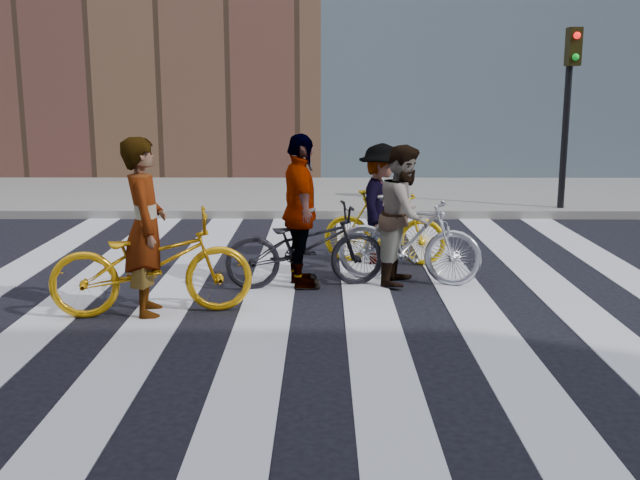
{
  "coord_description": "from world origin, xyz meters",
  "views": [
    {
      "loc": [
        0.05,
        -8.14,
        2.31
      ],
      "look_at": [
        0.02,
        0.3,
        0.59
      ],
      "focal_mm": 42.0,
      "sensor_mm": 36.0,
      "label": 1
    }
  ],
  "objects_px": {
    "rider_left": "(145,227)",
    "rider_mid": "(404,215)",
    "traffic_signal": "(569,89)",
    "bike_yellow_left": "(152,263)",
    "bike_silver_mid": "(408,240)",
    "bike_yellow_right": "(384,227)",
    "bike_dark_rear": "(305,246)",
    "rider_right": "(381,204)",
    "rider_rear": "(301,212)"
  },
  "relations": [
    {
      "from": "rider_mid",
      "to": "rider_rear",
      "type": "bearing_deg",
      "value": 117.88
    },
    {
      "from": "bike_dark_rear",
      "to": "rider_mid",
      "type": "height_order",
      "value": "rider_mid"
    },
    {
      "from": "bike_silver_mid",
      "to": "rider_rear",
      "type": "distance_m",
      "value": 1.34
    },
    {
      "from": "bike_silver_mid",
      "to": "rider_rear",
      "type": "height_order",
      "value": "rider_rear"
    },
    {
      "from": "bike_yellow_left",
      "to": "bike_yellow_right",
      "type": "bearing_deg",
      "value": -59.83
    },
    {
      "from": "traffic_signal",
      "to": "rider_right",
      "type": "relative_size",
      "value": 2.08
    },
    {
      "from": "bike_yellow_right",
      "to": "rider_rear",
      "type": "distance_m",
      "value": 1.66
    },
    {
      "from": "bike_dark_rear",
      "to": "rider_left",
      "type": "bearing_deg",
      "value": 113.44
    },
    {
      "from": "traffic_signal",
      "to": "bike_yellow_right",
      "type": "xyz_separation_m",
      "value": [
        -3.53,
        -3.72,
        -1.79
      ]
    },
    {
      "from": "bike_silver_mid",
      "to": "rider_left",
      "type": "height_order",
      "value": "rider_left"
    },
    {
      "from": "bike_dark_rear",
      "to": "rider_rear",
      "type": "relative_size",
      "value": 1.04
    },
    {
      "from": "bike_silver_mid",
      "to": "rider_mid",
      "type": "height_order",
      "value": "rider_mid"
    },
    {
      "from": "bike_yellow_left",
      "to": "bike_silver_mid",
      "type": "xyz_separation_m",
      "value": [
        2.78,
        1.28,
        -0.01
      ]
    },
    {
      "from": "traffic_signal",
      "to": "bike_silver_mid",
      "type": "distance_m",
      "value": 6.04
    },
    {
      "from": "traffic_signal",
      "to": "rider_right",
      "type": "bearing_deg",
      "value": -133.92
    },
    {
      "from": "bike_silver_mid",
      "to": "rider_left",
      "type": "xyz_separation_m",
      "value": [
        -2.83,
        -1.28,
        0.39
      ]
    },
    {
      "from": "bike_silver_mid",
      "to": "rider_mid",
      "type": "xyz_separation_m",
      "value": [
        -0.05,
        0.0,
        0.3
      ]
    },
    {
      "from": "bike_silver_mid",
      "to": "bike_yellow_right",
      "type": "xyz_separation_m",
      "value": [
        -0.2,
        1.0,
        -0.04
      ]
    },
    {
      "from": "traffic_signal",
      "to": "bike_silver_mid",
      "type": "height_order",
      "value": "traffic_signal"
    },
    {
      "from": "bike_yellow_left",
      "to": "bike_silver_mid",
      "type": "bearing_deg",
      "value": -76.63
    },
    {
      "from": "bike_silver_mid",
      "to": "rider_rear",
      "type": "relative_size",
      "value": 0.98
    },
    {
      "from": "bike_yellow_right",
      "to": "bike_dark_rear",
      "type": "bearing_deg",
      "value": 152.4
    },
    {
      "from": "bike_silver_mid",
      "to": "rider_right",
      "type": "xyz_separation_m",
      "value": [
        -0.25,
        1.0,
        0.27
      ]
    },
    {
      "from": "bike_yellow_right",
      "to": "rider_rear",
      "type": "relative_size",
      "value": 0.91
    },
    {
      "from": "traffic_signal",
      "to": "bike_yellow_right",
      "type": "height_order",
      "value": "traffic_signal"
    },
    {
      "from": "bike_dark_rear",
      "to": "bike_yellow_right",
      "type": "bearing_deg",
      "value": -50.93
    },
    {
      "from": "bike_yellow_left",
      "to": "bike_yellow_right",
      "type": "relative_size",
      "value": 1.26
    },
    {
      "from": "rider_mid",
      "to": "rider_rear",
      "type": "distance_m",
      "value": 1.24
    },
    {
      "from": "rider_left",
      "to": "rider_mid",
      "type": "bearing_deg",
      "value": -76.63
    },
    {
      "from": "bike_yellow_right",
      "to": "rider_right",
      "type": "relative_size",
      "value": 1.02
    },
    {
      "from": "rider_rear",
      "to": "traffic_signal",
      "type": "bearing_deg",
      "value": -53.58
    },
    {
      "from": "traffic_signal",
      "to": "bike_yellow_left",
      "type": "distance_m",
      "value": 8.73
    },
    {
      "from": "traffic_signal",
      "to": "bike_dark_rear",
      "type": "height_order",
      "value": "traffic_signal"
    },
    {
      "from": "traffic_signal",
      "to": "rider_right",
      "type": "height_order",
      "value": "traffic_signal"
    },
    {
      "from": "bike_yellow_left",
      "to": "rider_left",
      "type": "height_order",
      "value": "rider_left"
    },
    {
      "from": "rider_left",
      "to": "bike_dark_rear",
      "type": "bearing_deg",
      "value": -67.4
    },
    {
      "from": "bike_silver_mid",
      "to": "bike_yellow_right",
      "type": "relative_size",
      "value": 1.08
    },
    {
      "from": "bike_silver_mid",
      "to": "rider_right",
      "type": "relative_size",
      "value": 1.1
    },
    {
      "from": "bike_yellow_left",
      "to": "rider_mid",
      "type": "relative_size",
      "value": 1.24
    },
    {
      "from": "rider_left",
      "to": "rider_mid",
      "type": "height_order",
      "value": "rider_left"
    },
    {
      "from": "rider_mid",
      "to": "rider_right",
      "type": "bearing_deg",
      "value": 30.05
    },
    {
      "from": "bike_yellow_right",
      "to": "rider_right",
      "type": "height_order",
      "value": "rider_right"
    },
    {
      "from": "rider_rear",
      "to": "bike_dark_rear",
      "type": "bearing_deg",
      "value": -100.47
    },
    {
      "from": "bike_silver_mid",
      "to": "bike_dark_rear",
      "type": "distance_m",
      "value": 1.24
    },
    {
      "from": "rider_left",
      "to": "rider_rear",
      "type": "distance_m",
      "value": 1.89
    },
    {
      "from": "rider_left",
      "to": "rider_mid",
      "type": "xyz_separation_m",
      "value": [
        2.78,
        1.28,
        -0.09
      ]
    },
    {
      "from": "rider_left",
      "to": "rider_rear",
      "type": "bearing_deg",
      "value": -66.55
    },
    {
      "from": "traffic_signal",
      "to": "rider_left",
      "type": "relative_size",
      "value": 1.82
    },
    {
      "from": "rider_right",
      "to": "bike_yellow_right",
      "type": "bearing_deg",
      "value": -77.14
    },
    {
      "from": "bike_yellow_right",
      "to": "rider_left",
      "type": "height_order",
      "value": "rider_left"
    }
  ]
}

